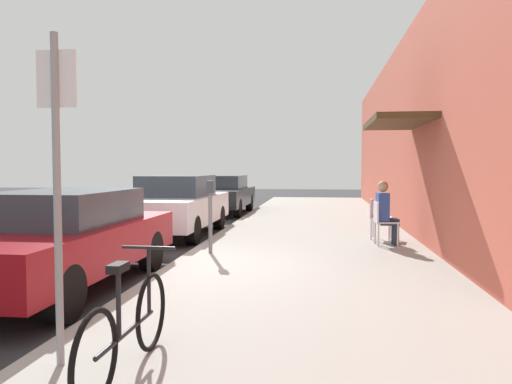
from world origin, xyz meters
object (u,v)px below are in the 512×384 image
object	(u,v)px
cafe_chair_0	(382,220)
cafe_chair_1	(377,216)
parked_car_2	(222,194)
seated_patron_0	(385,211)
parking_meter	(210,211)
street_sign	(57,173)
bicycle_0	(127,328)
parked_car_1	(176,205)
parked_car_0	(62,238)

from	to	relation	value
cafe_chair_0	cafe_chair_1	xyz separation A→B (m)	(0.00, 0.89, 0.00)
parked_car_2	seated_patron_0	world-z (taller)	seated_patron_0
parking_meter	cafe_chair_1	world-z (taller)	parking_meter
parked_car_2	seated_patron_0	size ratio (longest dim) A/B	3.41
street_sign	bicycle_0	size ratio (longest dim) A/B	1.52
parked_car_1	seated_patron_0	size ratio (longest dim) A/B	3.41
cafe_chair_1	parked_car_1	bearing A→B (deg)	171.18
seated_patron_0	bicycle_0	bearing A→B (deg)	-112.49
cafe_chair_0	seated_patron_0	size ratio (longest dim) A/B	0.67
street_sign	seated_patron_0	size ratio (longest dim) A/B	2.02
cafe_chair_0	bicycle_0	bearing A→B (deg)	-112.06
parked_car_1	bicycle_0	world-z (taller)	parked_car_1
parked_car_1	seated_patron_0	xyz separation A→B (m)	(4.83, -1.63, 0.06)
parked_car_0	bicycle_0	xyz separation A→B (m)	(2.10, -2.84, -0.23)
parking_meter	parked_car_1	bearing A→B (deg)	117.21
parked_car_1	parked_car_2	distance (m)	5.73
street_sign	cafe_chair_0	world-z (taller)	street_sign
bicycle_0	cafe_chair_1	bearing A→B (deg)	70.35
parked_car_0	parked_car_1	xyz separation A→B (m)	(-0.00, 5.38, 0.05)
parked_car_1	parking_meter	distance (m)	3.39
bicycle_0	cafe_chair_0	xyz separation A→B (m)	(2.67, 6.59, 0.14)
parked_car_0	bicycle_0	distance (m)	3.54
parked_car_2	bicycle_0	distance (m)	14.11
parked_car_1	cafe_chair_0	world-z (taller)	parked_car_1
parked_car_1	cafe_chair_1	distance (m)	4.83
street_sign	bicycle_0	bearing A→B (deg)	-10.77
bicycle_0	parked_car_0	bearing A→B (deg)	126.50
parked_car_2	street_sign	world-z (taller)	street_sign
parking_meter	seated_patron_0	xyz separation A→B (m)	(3.28, 1.39, -0.07)
seated_patron_0	cafe_chair_1	distance (m)	0.91
bicycle_0	cafe_chair_0	world-z (taller)	bicycle_0
parked_car_2	cafe_chair_0	distance (m)	8.78
parked_car_2	parked_car_0	bearing A→B (deg)	-90.00
seated_patron_0	cafe_chair_1	size ratio (longest dim) A/B	1.48
bicycle_0	seated_patron_0	size ratio (longest dim) A/B	1.33
parked_car_0	parking_meter	world-z (taller)	parking_meter
parking_meter	bicycle_0	distance (m)	5.25
parked_car_0	seated_patron_0	distance (m)	6.12
cafe_chair_0	seated_patron_0	world-z (taller)	seated_patron_0
parked_car_0	parked_car_2	world-z (taller)	parked_car_2
bicycle_0	cafe_chair_0	distance (m)	7.11
parked_car_1	bicycle_0	bearing A→B (deg)	-75.65
cafe_chair_1	parked_car_0	bearing A→B (deg)	-135.84
parked_car_1	street_sign	size ratio (longest dim) A/B	1.69
parked_car_1	parking_meter	xyz separation A→B (m)	(1.55, -3.02, 0.13)
parked_car_0	parking_meter	distance (m)	2.83
seated_patron_0	cafe_chair_1	world-z (taller)	seated_patron_0
parked_car_1	bicycle_0	size ratio (longest dim) A/B	2.57
parking_meter	cafe_chair_1	xyz separation A→B (m)	(3.22, 2.27, -0.26)
bicycle_0	parking_meter	bearing A→B (deg)	96.06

